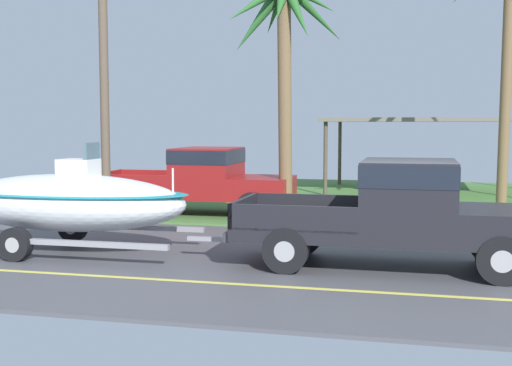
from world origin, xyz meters
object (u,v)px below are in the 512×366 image
at_px(parked_pickup_background, 206,178).
at_px(carport_awning, 427,121).
at_px(boat_on_trailer, 67,202).
at_px(palm_tree_near_right, 283,33).
at_px(palm_tree_near_left, 502,6).
at_px(pickup_truck_towing, 406,209).
at_px(utility_pole, 104,50).

distance_m(parked_pickup_background, carport_awning, 9.98).
distance_m(boat_on_trailer, palm_tree_near_right, 7.22).
distance_m(palm_tree_near_left, palm_tree_near_right, 5.92).
distance_m(pickup_truck_towing, palm_tree_near_left, 8.74).
relative_size(boat_on_trailer, parked_pickup_background, 1.09).
distance_m(parked_pickup_background, palm_tree_near_right, 4.53).
relative_size(boat_on_trailer, palm_tree_near_left, 0.87).
xyz_separation_m(parked_pickup_background, utility_pole, (-2.46, -1.18, 3.48)).
bearing_deg(palm_tree_near_left, palm_tree_near_right, -159.98).
xyz_separation_m(pickup_truck_towing, carport_awning, (0.44, 13.49, 1.60)).
distance_m(pickup_truck_towing, carport_awning, 13.59).
relative_size(parked_pickup_background, palm_tree_near_left, 0.79).
bearing_deg(parked_pickup_background, boat_on_trailer, -100.93).
bearing_deg(palm_tree_near_right, utility_pole, -173.53).
distance_m(carport_awning, palm_tree_near_right, 9.49).
distance_m(parked_pickup_background, palm_tree_near_left, 9.20).
bearing_deg(utility_pole, boat_on_trailer, -73.13).
bearing_deg(palm_tree_near_right, parked_pickup_background, 164.52).
distance_m(boat_on_trailer, parked_pickup_background, 5.79).
height_order(boat_on_trailer, carport_awning, carport_awning).
bearing_deg(palm_tree_near_left, boat_on_trailer, -141.67).
height_order(pickup_truck_towing, palm_tree_near_left, palm_tree_near_left).
bearing_deg(utility_pole, parked_pickup_background, 25.61).
height_order(palm_tree_near_right, utility_pole, utility_pole).
bearing_deg(carport_awning, palm_tree_near_left, -74.24).
xyz_separation_m(palm_tree_near_left, utility_pole, (-10.29, -2.55, -1.16)).
distance_m(palm_tree_near_right, utility_pole, 4.82).
distance_m(parked_pickup_background, utility_pole, 4.43).
height_order(parked_pickup_background, utility_pole, utility_pole).
relative_size(parked_pickup_background, carport_awning, 0.77).
distance_m(carport_awning, palm_tree_near_left, 7.35).
bearing_deg(pickup_truck_towing, utility_pole, 150.72).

